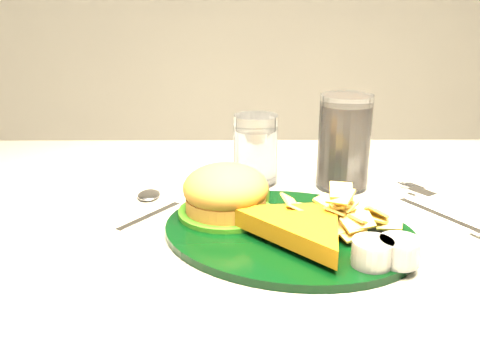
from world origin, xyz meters
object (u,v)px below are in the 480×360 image
object	(u,v)px
dinner_plate	(289,210)
water_glass	(255,150)
cola_glass	(344,142)
fork_napkin	(436,213)

from	to	relation	value
dinner_plate	water_glass	bearing A→B (deg)	121.91
cola_glass	fork_napkin	distance (m)	0.18
dinner_plate	fork_napkin	world-z (taller)	dinner_plate
water_glass	cola_glass	world-z (taller)	cola_glass
fork_napkin	cola_glass	bearing A→B (deg)	101.58
cola_glass	fork_napkin	size ratio (longest dim) A/B	0.84
dinner_plate	cola_glass	size ratio (longest dim) A/B	2.18
dinner_plate	cola_glass	bearing A→B (deg)	82.97
dinner_plate	fork_napkin	bearing A→B (deg)	38.24
dinner_plate	fork_napkin	distance (m)	0.23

